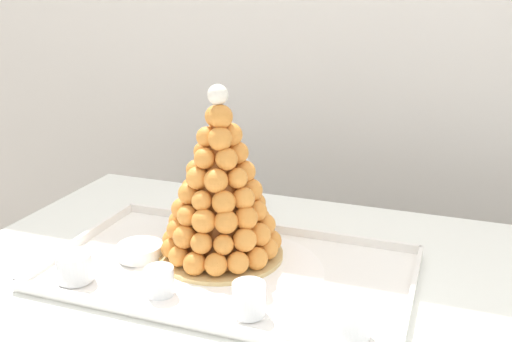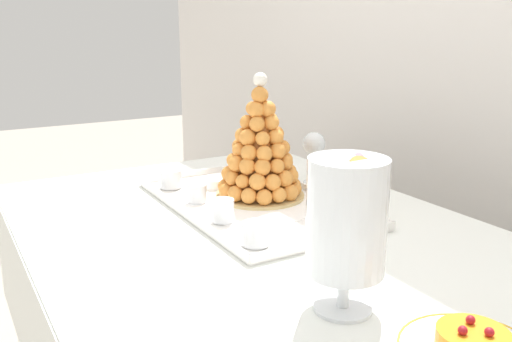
# 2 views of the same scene
# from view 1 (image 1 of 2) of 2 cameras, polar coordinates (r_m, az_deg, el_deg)

# --- Properties ---
(serving_tray) EXTENTS (0.66, 0.39, 0.02)m
(serving_tray) POSITION_cam_1_polar(r_m,az_deg,el_deg) (1.08, -2.65, -9.81)
(serving_tray) COLOR white
(serving_tray) RESTS_ON buffet_table
(croquembouche) EXTENTS (0.24, 0.24, 0.33)m
(croquembouche) POSITION_cam_1_polar(r_m,az_deg,el_deg) (1.08, -3.56, -2.15)
(croquembouche) COLOR tan
(croquembouche) RESTS_ON serving_tray
(dessert_cup_left) EXTENTS (0.06, 0.06, 0.05)m
(dessert_cup_left) POSITION_cam_1_polar(r_m,az_deg,el_deg) (1.08, -17.42, -9.10)
(dessert_cup_left) COLOR silver
(dessert_cup_left) RESTS_ON serving_tray
(dessert_cup_mid_left) EXTENTS (0.05, 0.05, 0.05)m
(dessert_cup_mid_left) POSITION_cam_1_polar(r_m,az_deg,el_deg) (1.01, -9.49, -10.73)
(dessert_cup_mid_left) COLOR silver
(dessert_cup_mid_left) RESTS_ON serving_tray
(dessert_cup_centre) EXTENTS (0.05, 0.05, 0.05)m
(dessert_cup_centre) POSITION_cam_1_polar(r_m,az_deg,el_deg) (0.94, -0.71, -12.63)
(dessert_cup_centre) COLOR silver
(dessert_cup_centre) RESTS_ON serving_tray
(dessert_cup_mid_right) EXTENTS (0.06, 0.06, 0.05)m
(dessert_cup_mid_right) POSITION_cam_1_polar(r_m,az_deg,el_deg) (0.90, 9.28, -14.58)
(dessert_cup_mid_right) COLOR silver
(dessert_cup_mid_right) RESTS_ON serving_tray
(creme_brulee_ramekin) EXTENTS (0.09, 0.09, 0.03)m
(creme_brulee_ramekin) POSITION_cam_1_polar(r_m,az_deg,el_deg) (1.14, -11.34, -7.67)
(creme_brulee_ramekin) COLOR white
(creme_brulee_ramekin) RESTS_ON serving_tray
(wine_glass) EXTENTS (0.07, 0.07, 0.15)m
(wine_glass) POSITION_cam_1_polar(r_m,az_deg,el_deg) (1.30, -2.10, 0.32)
(wine_glass) COLOR silver
(wine_glass) RESTS_ON buffet_table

